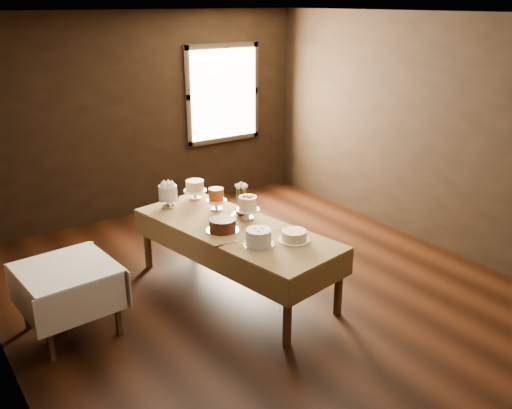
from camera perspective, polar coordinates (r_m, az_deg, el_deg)
The scene contains 21 objects.
floor at distance 5.93m, azimuth 1.11°, elevation -9.20°, with size 5.00×6.00×0.01m, color black.
ceiling at distance 5.16m, azimuth 1.33°, elevation 18.96°, with size 5.00×6.00×0.01m, color beige.
wall_back at distance 7.94m, azimuth -11.67°, elevation 8.85°, with size 5.00×0.02×2.80m, color black.
wall_right at distance 7.09m, azimuth 17.98°, elevation 6.93°, with size 0.02×6.00×2.80m, color black.
window at distance 8.44m, azimuth -3.34°, elevation 11.26°, with size 1.10×0.05×1.30m, color #FFEABF.
display_table at distance 5.75m, azimuth -2.18°, elevation -2.79°, with size 1.31×2.45×0.72m.
side_table at distance 5.31m, azimuth -18.86°, elevation -6.80°, with size 0.87×0.87×0.67m.
cake_meringue at distance 6.31m, azimuth -9.00°, elevation 0.77°, with size 0.25×0.25×0.26m.
cake_speckled at distance 6.53m, azimuth -6.27°, elevation 1.45°, with size 0.29×0.29×0.24m.
cake_caramel at distance 6.16m, azimuth -4.09°, elevation 0.43°, with size 0.23×0.23×0.26m.
cake_chocolate at distance 5.61m, azimuth -3.44°, elevation -2.13°, with size 0.33×0.33×0.13m.
cake_flowers at distance 5.89m, azimuth -0.85°, elevation -0.44°, with size 0.25×0.25×0.26m.
cake_swirl at distance 5.29m, azimuth 0.28°, elevation -3.41°, with size 0.32×0.32×0.16m.
cake_cream at distance 5.39m, azimuth 3.93°, elevation -3.25°, with size 0.33×0.33×0.11m.
cake_server_a at distance 5.59m, azimuth 0.26°, elevation -2.84°, with size 0.24×0.03×0.01m, color silver.
cake_server_b at distance 5.64m, azimuth 2.20°, elevation -2.61°, with size 0.24×0.03×0.01m, color silver.
cake_server_c at distance 5.89m, azimuth -4.32°, elevation -1.66°, with size 0.24×0.03×0.01m, color silver.
cake_server_d at distance 6.06m, azimuth -2.33°, elevation -0.98°, with size 0.24×0.03×0.01m, color silver.
cake_server_e at distance 5.35m, azimuth -2.67°, elevation -3.97°, with size 0.24×0.03×0.01m, color silver.
flower_vase at distance 6.02m, azimuth -1.50°, elevation -0.38°, with size 0.14×0.14×0.15m, color #2D2823.
flower_bouquet at distance 5.96m, azimuth -1.52°, elevation 1.36°, with size 0.14×0.14×0.20m, color white, non-canonical shape.
Camera 1 is at (-3.02, -4.19, 2.92)m, focal length 39.00 mm.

